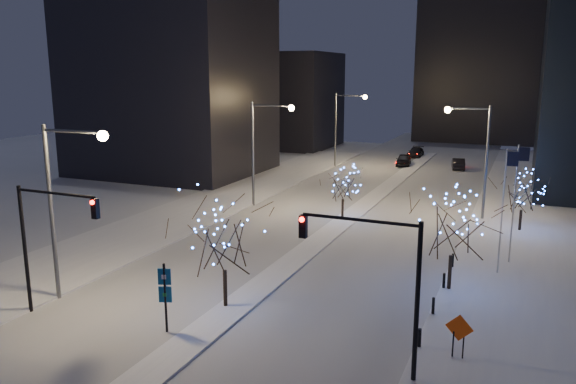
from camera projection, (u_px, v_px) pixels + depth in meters
The scene contains 25 objects.
ground at pixel (187, 346), 26.67m from camera, with size 160.00×160.00×0.00m, color silver.
road at pixel (374, 198), 58.13m from camera, with size 20.00×130.00×0.02m, color silver.
median at pixel (361, 208), 53.62m from camera, with size 2.00×80.00×0.15m, color white.
east_sidewalk at pixel (531, 259), 38.86m from camera, with size 10.00×90.00×0.15m, color white.
west_sidewalk at pixel (178, 217), 50.02m from camera, with size 8.00×90.00×0.15m, color white.
filler_west_near at pixel (171, 78), 70.89m from camera, with size 22.00×18.00×24.00m, color black.
filler_west_far at pixel (281, 100), 97.93m from camera, with size 18.00×16.00×16.00m, color black.
horizon_block at pixel (489, 26), 102.68m from camera, with size 24.00×14.00×42.00m, color black.
street_lamp_w_near at pixel (64, 189), 30.55m from camera, with size 4.40×0.56×10.00m.
street_lamp_w_mid at pixel (263, 140), 53.02m from camera, with size 4.40×0.56×10.00m.
street_lamp_w_far at pixel (343, 120), 75.50m from camera, with size 4.40×0.56×10.00m.
street_lamp_east at pixel (476, 147), 48.41m from camera, with size 3.90×0.56×10.00m.
traffic_signal_west at pixel (45, 230), 28.92m from camera, with size 5.26×0.43×7.00m.
traffic_signal_east at pixel (380, 270), 23.13m from camera, with size 5.26×0.43×7.00m.
flagpoles at pixel (510, 199), 36.03m from camera, with size 1.35×2.60×8.00m.
bollards at pixel (439, 292), 31.61m from camera, with size 0.16×12.16×0.90m.
car_near at pixel (403, 160), 77.91m from camera, with size 1.91×4.74×1.62m, color black.
car_mid at pixel (458, 164), 75.24m from camera, with size 1.57×4.50×1.48m, color black.
car_far at pixel (416, 152), 86.02m from camera, with size 2.03×4.98×1.45m, color black.
holiday_tree_median_near at pixel (224, 235), 30.11m from camera, with size 5.33×5.33×6.43m.
holiday_tree_median_far at pixel (343, 184), 49.31m from camera, with size 4.65×4.65×4.57m.
holiday_tree_plaza_near at pixel (453, 225), 32.58m from camera, with size 6.44×6.44×6.12m.
holiday_tree_plaza_far at pixel (523, 193), 45.15m from camera, with size 3.80×3.80×4.79m.
wayfinding_sign at pixel (165, 290), 27.66m from camera, with size 0.63×0.29×3.60m.
construction_sign at pixel (459, 332), 25.05m from camera, with size 1.25×0.21×2.07m.
Camera 1 is at (14.06, -20.68, 12.75)m, focal length 35.00 mm.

